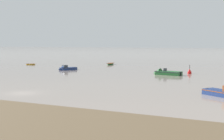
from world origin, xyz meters
name	(u,v)px	position (x,y,z in m)	size (l,w,h in m)	color
ground_plane	(23,93)	(0.00, 0.00, 0.00)	(800.00, 800.00, 0.00)	gray
motorboat_moored_1	(164,73)	(11.48, 34.22, 0.32)	(7.02, 3.43, 2.31)	#23602D
rowboat_moored_0	(111,64)	(-13.61, 58.50, 0.20)	(2.37, 4.91, 0.74)	#23602D
rowboat_moored_1	(31,64)	(-37.37, 46.86, 0.13)	(3.29, 2.29, 0.49)	gold
motorboat_moored_5	(66,69)	(-15.72, 34.91, 0.30)	(4.09, 5.48, 2.00)	navy
channel_buoy	(190,72)	(16.25, 38.71, 0.46)	(0.90, 0.90, 2.30)	red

